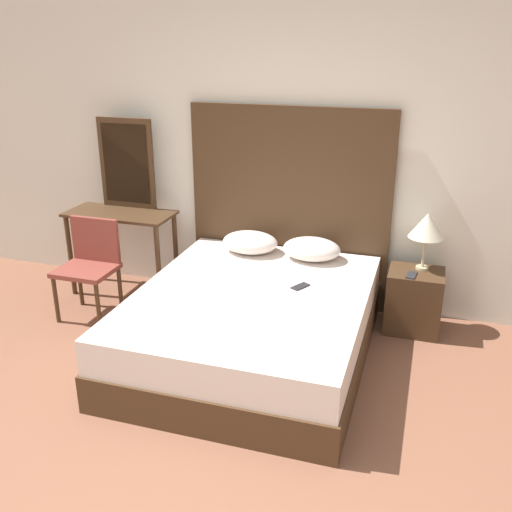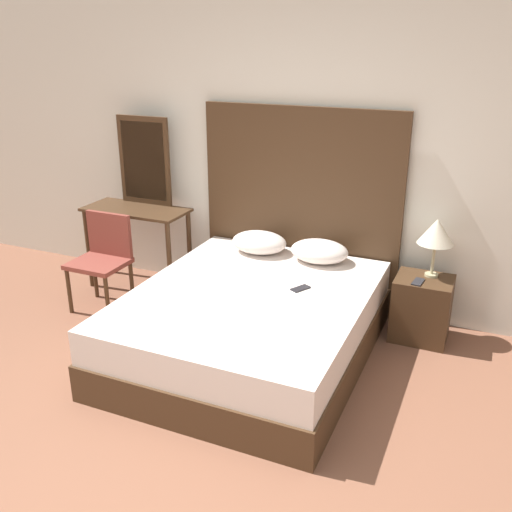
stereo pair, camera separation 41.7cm
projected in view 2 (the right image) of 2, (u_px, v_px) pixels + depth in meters
The scene contains 12 objects.
wall_back at pixel (319, 154), 4.79m from camera, with size 10.00×0.06×2.70m.
bed at pixel (251, 324), 4.27m from camera, with size 1.68×2.05×0.52m.
headboard at pixel (300, 209), 4.95m from camera, with size 1.77×0.05×1.75m.
pillow_left at pixel (259, 242), 4.92m from camera, with size 0.48×0.37×0.18m.
pillow_right at pixel (319, 251), 4.72m from camera, with size 0.48×0.37×0.18m.
phone_on_bed at pixel (300, 288), 4.23m from camera, with size 0.13×0.17×0.01m.
nightstand at pixel (421, 308), 4.52m from camera, with size 0.44×0.38×0.52m.
table_lamp at pixel (436, 232), 4.35m from camera, with size 0.28×0.28×0.47m.
phone_on_nightstand at pixel (418, 282), 4.36m from camera, with size 0.09×0.16×0.01m.
vanity_desk at pixel (137, 224), 5.32m from camera, with size 0.98×0.44×0.79m.
vanity_mirror at pixel (144, 161), 5.28m from camera, with size 0.54×0.03×0.82m.
chair at pixel (103, 254), 4.99m from camera, with size 0.47×0.41×0.84m.
Camera 2 is at (1.43, -1.80, 2.28)m, focal length 40.00 mm.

